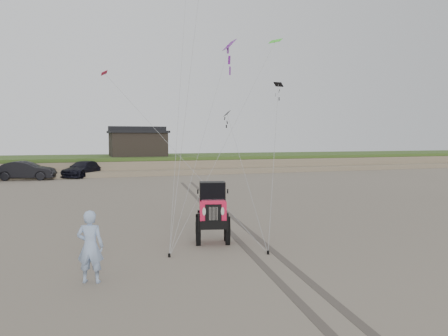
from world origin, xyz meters
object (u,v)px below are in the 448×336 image
(cabin, at_px, (138,143))
(truck_c, at_px, (83,169))
(truck_b, at_px, (26,171))
(man, at_px, (90,246))
(jeep, at_px, (213,219))

(cabin, xyz_separation_m, truck_c, (-6.08, -5.72, -2.48))
(truck_c, bearing_deg, cabin, 77.91)
(cabin, height_order, truck_c, cabin)
(truck_b, bearing_deg, cabin, -46.60)
(truck_b, distance_m, truck_c, 5.14)
(truck_c, bearing_deg, man, -56.25)
(truck_b, height_order, man, man)
(cabin, relative_size, jeep, 1.36)
(man, bearing_deg, truck_b, -62.28)
(truck_b, bearing_deg, truck_c, -63.47)
(truck_b, relative_size, jeep, 1.08)
(truck_c, relative_size, jeep, 1.11)
(truck_c, xyz_separation_m, jeep, (3.78, -29.58, 0.12))
(jeep, distance_m, man, 5.23)
(jeep, bearing_deg, cabin, 100.81)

